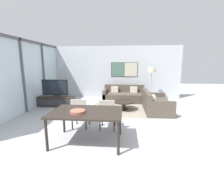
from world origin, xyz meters
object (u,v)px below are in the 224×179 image
at_px(dining_chair_left, 80,111).
at_px(fruit_bowl, 78,111).
at_px(television, 55,88).
at_px(floor_lamp, 152,72).
at_px(dining_table, 87,114).
at_px(coffee_table, 124,103).
at_px(dining_chair_centre, 107,112).
at_px(sofa_main, 124,96).
at_px(sofa_side, 155,105).
at_px(tv_console, 56,101).

relative_size(dining_chair_left, fruit_bowl, 2.60).
xyz_separation_m(television, floor_lamp, (4.35, 1.24, 0.65)).
bearing_deg(dining_table, dining_chair_left, 117.98).
distance_m(coffee_table, dining_chair_centre, 1.96).
xyz_separation_m(dining_chair_centre, fruit_bowl, (-0.57, -0.89, 0.30)).
distance_m(dining_chair_centre, fruit_bowl, 1.10).
xyz_separation_m(sofa_main, coffee_table, (0.00, -1.43, 0.01)).
relative_size(sofa_main, sofa_side, 1.24).
distance_m(sofa_side, fruit_bowl, 3.56).
height_order(coffee_table, dining_chair_left, dining_chair_left).
bearing_deg(dining_table, sofa_side, 51.10).
relative_size(television, coffee_table, 1.31).
bearing_deg(dining_chair_left, fruit_bowl, -75.43).
relative_size(coffee_table, dining_table, 0.53).
bearing_deg(dining_table, television, 126.79).
distance_m(dining_chair_left, fruit_bowl, 0.98).
distance_m(tv_console, dining_chair_centre, 3.37).
height_order(coffee_table, dining_table, dining_table).
height_order(television, dining_chair_centre, television).
distance_m(dining_table, dining_chair_left, 0.88).
xyz_separation_m(sofa_side, coffee_table, (-1.23, 0.08, 0.01)).
relative_size(tv_console, fruit_bowl, 4.73).
relative_size(sofa_main, dining_chair_left, 2.28).
bearing_deg(fruit_bowl, sofa_main, 76.54).
xyz_separation_m(tv_console, fruit_bowl, (2.00, -3.05, 0.60)).
distance_m(dining_table, fruit_bowl, 0.25).
relative_size(television, sofa_main, 0.57).
distance_m(tv_console, television, 0.59).
distance_m(coffee_table, dining_chair_left, 2.28).
relative_size(coffee_table, floor_lamp, 0.53).
bearing_deg(floor_lamp, coffee_table, -131.67).
relative_size(coffee_table, fruit_bowl, 2.58).
bearing_deg(tv_console, fruit_bowl, -56.68).
bearing_deg(fruit_bowl, sofa_side, 50.46).
distance_m(sofa_main, dining_chair_left, 3.55).
bearing_deg(television, sofa_main, 21.23).
height_order(tv_console, floor_lamp, floor_lamp).
bearing_deg(fruit_bowl, floor_lamp, 61.37).
bearing_deg(floor_lamp, dining_chair_centre, -117.56).
relative_size(sofa_side, coffee_table, 1.86).
bearing_deg(coffee_table, sofa_main, 90.00).
relative_size(television, dining_table, 0.70).
xyz_separation_m(dining_chair_left, floor_lamp, (2.58, 3.39, 0.94)).
relative_size(dining_chair_centre, fruit_bowl, 2.60).
relative_size(tv_console, sofa_side, 0.99).
xyz_separation_m(sofa_main, dining_chair_left, (-1.24, -3.32, 0.25)).
bearing_deg(dining_chair_centre, fruit_bowl, -122.49).
bearing_deg(tv_console, dining_chair_left, -50.50).
bearing_deg(dining_chair_left, television, 129.49).
xyz_separation_m(dining_chair_centre, floor_lamp, (1.77, 3.39, 0.94)).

